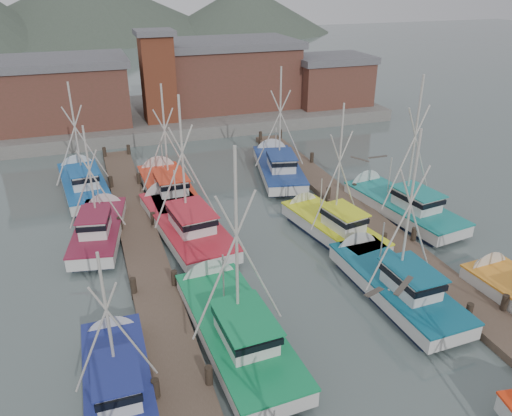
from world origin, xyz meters
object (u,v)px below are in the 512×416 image
object	(u,v)px
boat_12	(167,188)
boat_8	(183,221)
boat_4	(232,324)
lookout_tower	(158,76)

from	to	relation	value
boat_12	boat_8	bearing A→B (deg)	-91.84
boat_4	boat_8	distance (m)	10.48
boat_12	lookout_tower	bearing A→B (deg)	80.44
lookout_tower	boat_4	bearing A→B (deg)	-94.00
lookout_tower	boat_8	world-z (taller)	lookout_tower
lookout_tower	boat_8	size ratio (longest dim) A/B	0.80
lookout_tower	boat_8	xyz separation A→B (m)	(-2.30, -21.75, -4.87)
boat_4	boat_12	bearing A→B (deg)	87.13
lookout_tower	boat_12	world-z (taller)	lookout_tower
boat_4	boat_8	world-z (taller)	boat_4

